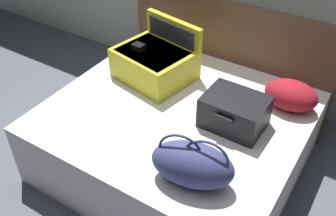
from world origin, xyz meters
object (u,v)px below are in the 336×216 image
(hard_case_medium, at_px, (234,111))
(duffel_bag, at_px, (192,164))
(hard_case_large, at_px, (155,61))
(bed, at_px, (176,137))
(pillow_near_headboard, at_px, (291,95))

(hard_case_medium, relative_size, duffel_bag, 0.79)
(hard_case_large, distance_m, duffel_bag, 1.14)
(duffel_bag, bearing_deg, bed, 128.63)
(hard_case_large, xyz_separation_m, pillow_near_headboard, (1.05, 0.19, -0.04))
(duffel_bag, bearing_deg, pillow_near_headboard, 75.98)
(duffel_bag, relative_size, pillow_near_headboard, 1.40)
(bed, xyz_separation_m, hard_case_large, (-0.37, 0.28, 0.42))
(hard_case_medium, distance_m, pillow_near_headboard, 0.48)
(hard_case_medium, distance_m, duffel_bag, 0.60)
(pillow_near_headboard, bearing_deg, hard_case_large, -169.48)
(bed, distance_m, hard_case_medium, 0.57)
(pillow_near_headboard, bearing_deg, hard_case_medium, -122.78)
(bed, bearing_deg, duffel_bag, -51.37)
(hard_case_large, xyz_separation_m, hard_case_medium, (0.79, -0.21, -0.03))
(duffel_bag, height_order, pillow_near_headboard, duffel_bag)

